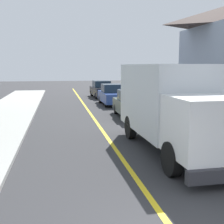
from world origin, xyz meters
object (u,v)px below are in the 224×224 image
at_px(parked_car_mid, 112,95).
at_px(parked_car_far, 102,90).
at_px(parked_car_near, 133,104).
at_px(box_truck, 172,103).
at_px(stop_sign, 185,91).

distance_m(parked_car_mid, parked_car_far, 5.77).
bearing_deg(parked_car_near, parked_car_mid, 91.19).
height_order(box_truck, parked_car_far, box_truck).
bearing_deg(stop_sign, parked_car_near, 120.37).
xyz_separation_m(box_truck, stop_sign, (2.28, 3.97, 0.09)).
bearing_deg(box_truck, parked_car_mid, 89.04).
bearing_deg(parked_car_mid, box_truck, -90.96).
relative_size(parked_car_mid, parked_car_far, 0.99).
distance_m(parked_car_mid, stop_sign, 9.72).
relative_size(box_truck, parked_car_mid, 1.63).
bearing_deg(stop_sign, parked_car_far, 97.78).
xyz_separation_m(parked_car_near, stop_sign, (1.92, -3.28, 1.06)).
distance_m(parked_car_far, stop_sign, 15.39).
relative_size(parked_car_far, stop_sign, 1.69).
relative_size(box_truck, stop_sign, 2.73).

